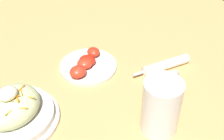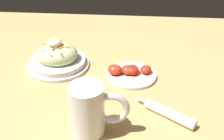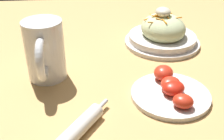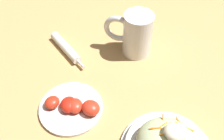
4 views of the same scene
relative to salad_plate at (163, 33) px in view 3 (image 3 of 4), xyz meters
name	(u,v)px [view 3 (image 3 of 4)]	position (x,y,z in m)	size (l,w,h in m)	color
ground_plane	(111,85)	(0.22, -0.17, -0.04)	(1.43, 1.43, 0.00)	tan
salad_plate	(163,33)	(0.00, 0.00, 0.00)	(0.23, 0.23, 0.11)	silver
beer_mug	(45,54)	(0.17, -0.33, 0.03)	(0.16, 0.09, 0.15)	white
napkin_roll	(75,132)	(0.39, -0.25, -0.02)	(0.17, 0.13, 0.03)	white
tomato_plate	(171,90)	(0.27, -0.04, -0.02)	(0.18, 0.18, 0.04)	silver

